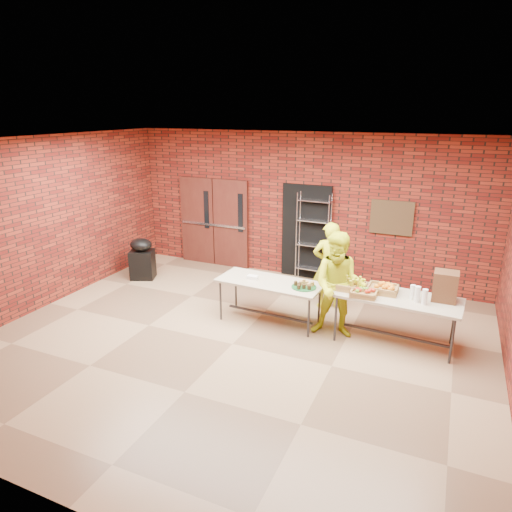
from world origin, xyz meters
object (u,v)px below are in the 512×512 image
(wire_rack, at_px, (313,238))
(volunteer_woman, at_px, (329,266))
(coffee_dispenser, at_px, (445,286))
(covered_grill, at_px, (142,259))
(table_right, at_px, (396,300))
(table_left, at_px, (270,285))
(volunteer_man, at_px, (339,285))

(wire_rack, height_order, volunteer_woman, wire_rack)
(coffee_dispenser, relative_size, volunteer_woman, 0.28)
(coffee_dispenser, xyz_separation_m, volunteer_woman, (-2.04, 0.81, -0.21))
(covered_grill, xyz_separation_m, volunteer_woman, (4.21, 0.16, 0.38))
(coffee_dispenser, bearing_deg, table_right, -169.39)
(table_left, distance_m, covered_grill, 3.54)
(wire_rack, distance_m, table_right, 3.02)
(volunteer_woman, height_order, volunteer_man, volunteer_man)
(wire_rack, xyz_separation_m, volunteer_man, (1.15, -2.32, -0.08))
(wire_rack, xyz_separation_m, table_right, (2.06, -2.20, -0.23))
(covered_grill, bearing_deg, wire_rack, -0.43)
(wire_rack, relative_size, table_left, 1.03)
(table_right, xyz_separation_m, coffee_dispenser, (0.69, 0.13, 0.30))
(table_left, xyz_separation_m, table_right, (2.14, 0.08, 0.05))
(table_left, bearing_deg, volunteer_woman, 55.46)
(wire_rack, bearing_deg, volunteer_man, -61.87)
(table_left, height_order, volunteer_woman, volunteer_woman)
(table_right, height_order, volunteer_man, volunteer_man)
(volunteer_woman, relative_size, volunteer_man, 0.94)
(table_right, xyz_separation_m, covered_grill, (-5.57, 0.78, -0.28))
(volunteer_man, bearing_deg, volunteer_woman, 105.74)
(table_left, bearing_deg, coffee_dispenser, 7.24)
(covered_grill, bearing_deg, volunteer_man, -33.33)
(covered_grill, distance_m, volunteer_man, 4.77)
(table_right, relative_size, coffee_dispenser, 4.35)
(wire_rack, distance_m, table_left, 2.30)
(table_left, bearing_deg, wire_rack, 90.88)
(table_left, xyz_separation_m, covered_grill, (-3.43, 0.86, -0.24))
(table_left, relative_size, volunteer_man, 1.06)
(table_right, bearing_deg, coffee_dispenser, 14.71)
(volunteer_man, bearing_deg, table_left, 170.77)
(coffee_dispenser, height_order, volunteer_man, volunteer_man)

